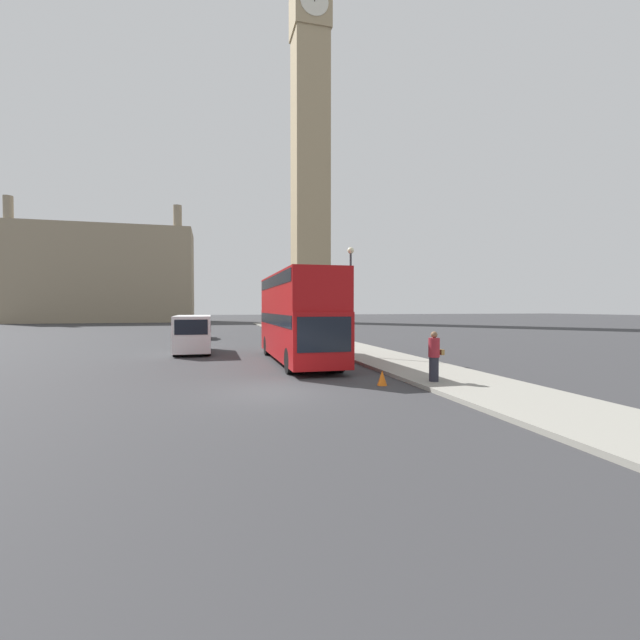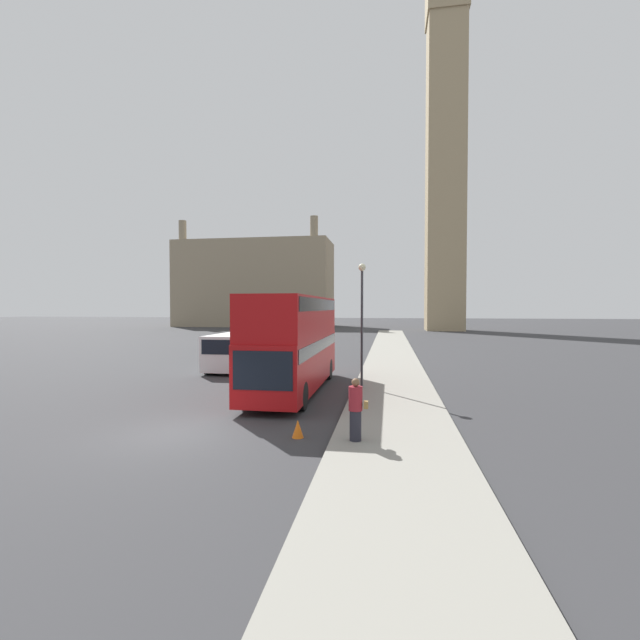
{
  "view_description": "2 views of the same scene",
  "coord_description": "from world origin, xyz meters",
  "views": [
    {
      "loc": [
        -2.13,
        -14.24,
        2.85
      ],
      "look_at": [
        3.38,
        7.19,
        2.19
      ],
      "focal_mm": 24.0,
      "sensor_mm": 36.0,
      "label": 1
    },
    {
      "loc": [
        6.69,
        -12.63,
        4.03
      ],
      "look_at": [
        2.3,
        14.5,
        3.22
      ],
      "focal_mm": 24.0,
      "sensor_mm": 36.0,
      "label": 2
    }
  ],
  "objects": [
    {
      "name": "ground_plane",
      "position": [
        0.0,
        0.0,
        0.0
      ],
      "size": [
        300.0,
        300.0,
        0.0
      ],
      "primitive_type": "plane",
      "color": "#333335"
    },
    {
      "name": "sidewalk_strip",
      "position": [
        6.93,
        0.0,
        0.07
      ],
      "size": [
        3.86,
        120.0,
        0.15
      ],
      "color": "gray",
      "rests_on": "ground_plane"
    },
    {
      "name": "clock_tower",
      "position": [
        16.19,
        64.47,
        36.94
      ],
      "size": [
        6.81,
        6.98,
        72.16
      ],
      "color": "tan",
      "rests_on": "ground_plane"
    },
    {
      "name": "building_block_distant",
      "position": [
        -21.8,
        76.04,
        9.03
      ],
      "size": [
        32.54,
        12.89,
        21.97
      ],
      "color": "gray",
      "rests_on": "ground_plane"
    },
    {
      "name": "red_double_decker_bus",
      "position": [
        2.23,
        7.33,
        2.52
      ],
      "size": [
        2.56,
        10.59,
        4.53
      ],
      "color": "#A80F11",
      "rests_on": "ground_plane"
    },
    {
      "name": "white_van",
      "position": [
        -3.18,
        13.3,
        1.25
      ],
      "size": [
        2.15,
        5.33,
        2.33
      ],
      "color": "white",
      "rests_on": "ground_plane"
    },
    {
      "name": "pedestrian",
      "position": [
        5.74,
        -0.28,
        1.06
      ],
      "size": [
        0.56,
        0.4,
        1.82
      ],
      "color": "#23232D",
      "rests_on": "sidewalk_strip"
    },
    {
      "name": "street_lamp",
      "position": [
        5.38,
        8.21,
        4.07
      ],
      "size": [
        0.36,
        0.36,
        6.0
      ],
      "color": "#38383D",
      "rests_on": "sidewalk_strip"
    },
    {
      "name": "parked_sedan",
      "position": [
        -3.04,
        25.85,
        0.66
      ],
      "size": [
        1.75,
        4.46,
        1.44
      ],
      "color": "#99999E",
      "rests_on": "ground_plane"
    },
    {
      "name": "traffic_cone",
      "position": [
        3.92,
        0.2,
        0.28
      ],
      "size": [
        0.36,
        0.36,
        0.55
      ],
      "color": "orange",
      "rests_on": "ground_plane"
    }
  ]
}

